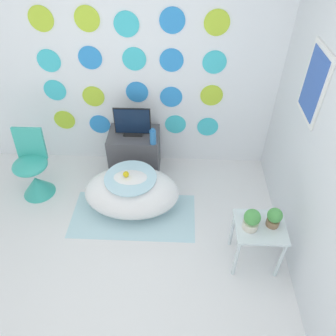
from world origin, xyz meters
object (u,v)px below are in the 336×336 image
(tv, at_px, (132,123))
(potted_plant_left, at_px, (252,220))
(bathtub, at_px, (132,192))
(vase, at_px, (153,137))
(potted_plant_right, at_px, (274,217))
(chair, at_px, (34,175))

(tv, bearing_deg, potted_plant_left, -47.35)
(bathtub, bearing_deg, vase, 66.46)
(bathtub, xyz_separation_m, potted_plant_right, (1.33, -0.60, 0.37))
(tv, relative_size, vase, 2.12)
(chair, height_order, potted_plant_left, chair)
(vase, bearing_deg, potted_plant_right, -43.34)
(tv, xyz_separation_m, vase, (0.24, -0.17, -0.06))
(vase, distance_m, potted_plant_left, 1.44)
(bathtub, xyz_separation_m, vase, (0.20, 0.47, 0.41))
(chair, height_order, vase, chair)
(potted_plant_right, bearing_deg, bathtub, 155.82)
(chair, bearing_deg, potted_plant_right, -17.85)
(vase, bearing_deg, chair, -168.66)
(bathtub, distance_m, potted_plant_right, 1.50)
(bathtub, height_order, chair, chair)
(chair, bearing_deg, bathtub, -9.85)
(potted_plant_left, bearing_deg, tv, 132.65)
(chair, xyz_separation_m, tv, (1.09, 0.44, 0.44))
(bathtub, distance_m, vase, 0.65)
(bathtub, distance_m, chair, 1.15)
(chair, relative_size, tv, 1.94)
(potted_plant_left, bearing_deg, chair, 159.82)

